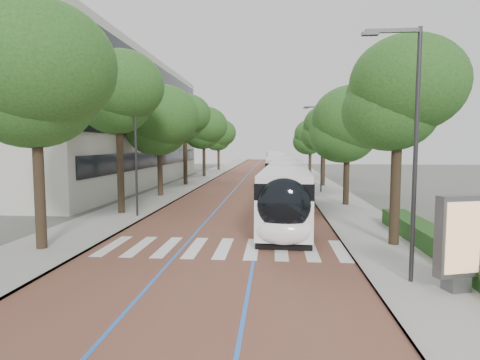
# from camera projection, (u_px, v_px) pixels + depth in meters

# --- Properties ---
(ground) EXTENTS (160.00, 160.00, 0.00)m
(ground) POSITION_uv_depth(u_px,v_px,m) (216.00, 255.00, 16.50)
(ground) COLOR #51544C
(ground) RESTS_ON ground
(road) EXTENTS (11.00, 140.00, 0.02)m
(road) POSITION_uv_depth(u_px,v_px,m) (257.00, 177.00, 56.21)
(road) COLOR brown
(road) RESTS_ON ground
(sidewalk_left) EXTENTS (4.00, 140.00, 0.12)m
(sidewalk_left) POSITION_uv_depth(u_px,v_px,m) (204.00, 176.00, 56.83)
(sidewalk_left) COLOR #999590
(sidewalk_left) RESTS_ON ground
(sidewalk_right) EXTENTS (4.00, 140.00, 0.12)m
(sidewalk_right) POSITION_uv_depth(u_px,v_px,m) (311.00, 177.00, 55.57)
(sidewalk_right) COLOR #999590
(sidewalk_right) RESTS_ON ground
(kerb_left) EXTENTS (0.20, 140.00, 0.14)m
(kerb_left) POSITION_uv_depth(u_px,v_px,m) (217.00, 177.00, 56.67)
(kerb_left) COLOR gray
(kerb_left) RESTS_ON ground
(kerb_right) EXTENTS (0.20, 140.00, 0.14)m
(kerb_right) POSITION_uv_depth(u_px,v_px,m) (297.00, 177.00, 55.73)
(kerb_right) COLOR gray
(kerb_right) RESTS_ON ground
(zebra_crossing) EXTENTS (10.55, 3.60, 0.01)m
(zebra_crossing) POSITION_uv_depth(u_px,v_px,m) (224.00, 248.00, 17.48)
(zebra_crossing) COLOR silver
(zebra_crossing) RESTS_ON ground
(lane_line_left) EXTENTS (0.12, 126.00, 0.01)m
(lane_line_left) POSITION_uv_depth(u_px,v_px,m) (246.00, 177.00, 56.34)
(lane_line_left) COLOR blue
(lane_line_left) RESTS_ON road
(lane_line_right) EXTENTS (0.12, 126.00, 0.01)m
(lane_line_right) POSITION_uv_depth(u_px,v_px,m) (268.00, 177.00, 56.07)
(lane_line_right) COLOR blue
(lane_line_right) RESTS_ON road
(office_building) EXTENTS (18.11, 40.00, 14.00)m
(office_building) POSITION_uv_depth(u_px,v_px,m) (81.00, 123.00, 45.32)
(office_building) COLOR #BBB8AD
(office_building) RESTS_ON ground
(hedge) EXTENTS (1.20, 14.00, 0.80)m
(hedge) POSITION_uv_depth(u_px,v_px,m) (446.00, 247.00, 15.69)
(hedge) COLOR #1C4919
(hedge) RESTS_ON sidewalk_right
(streetlight_near) EXTENTS (1.82, 0.20, 8.00)m
(streetlight_near) POSITION_uv_depth(u_px,v_px,m) (410.00, 135.00, 12.55)
(streetlight_near) COLOR #2D2D2F
(streetlight_near) RESTS_ON sidewalk_right
(streetlight_far) EXTENTS (1.82, 0.20, 8.00)m
(streetlight_far) POSITION_uv_depth(u_px,v_px,m) (320.00, 142.00, 37.36)
(streetlight_far) COLOR #2D2D2F
(streetlight_far) RESTS_ON sidewalk_right
(lamp_post_left) EXTENTS (0.14, 0.14, 8.00)m
(lamp_post_left) POSITION_uv_depth(u_px,v_px,m) (136.00, 151.00, 24.60)
(lamp_post_left) COLOR #2D2D2F
(lamp_post_left) RESTS_ON sidewalk_left
(trees_left) EXTENTS (6.35, 61.00, 9.87)m
(trees_left) POSITION_uv_depth(u_px,v_px,m) (177.00, 123.00, 40.82)
(trees_left) COLOR black
(trees_left) RESTS_ON ground
(trees_right) EXTENTS (5.78, 47.11, 8.58)m
(trees_right) POSITION_uv_depth(u_px,v_px,m) (331.00, 130.00, 37.58)
(trees_right) COLOR black
(trees_right) RESTS_ON ground
(lead_bus) EXTENTS (3.28, 18.48, 3.20)m
(lead_bus) POSITION_uv_depth(u_px,v_px,m) (286.00, 191.00, 25.17)
(lead_bus) COLOR black
(lead_bus) RESTS_ON ground
(bus_queued_0) EXTENTS (2.60, 12.41, 3.20)m
(bus_queued_0) POSITION_uv_depth(u_px,v_px,m) (278.00, 173.00, 41.15)
(bus_queued_0) COLOR white
(bus_queued_0) RESTS_ON ground
(bus_queued_1) EXTENTS (2.91, 12.47, 3.20)m
(bus_queued_1) POSITION_uv_depth(u_px,v_px,m) (276.00, 166.00, 54.41)
(bus_queued_1) COLOR white
(bus_queued_1) RESTS_ON ground
(bus_queued_2) EXTENTS (2.69, 12.43, 3.20)m
(bus_queued_2) POSITION_uv_depth(u_px,v_px,m) (276.00, 162.00, 66.83)
(bus_queued_2) COLOR white
(bus_queued_2) RESTS_ON ground
(bus_queued_3) EXTENTS (3.27, 12.53, 3.20)m
(bus_queued_3) POSITION_uv_depth(u_px,v_px,m) (273.00, 160.00, 79.67)
(bus_queued_3) COLOR white
(bus_queued_3) RESTS_ON ground
(ad_panel) EXTENTS (1.44, 0.78, 2.90)m
(ad_panel) POSITION_uv_depth(u_px,v_px,m) (458.00, 241.00, 11.99)
(ad_panel) COLOR #59595B
(ad_panel) RESTS_ON sidewalk_right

